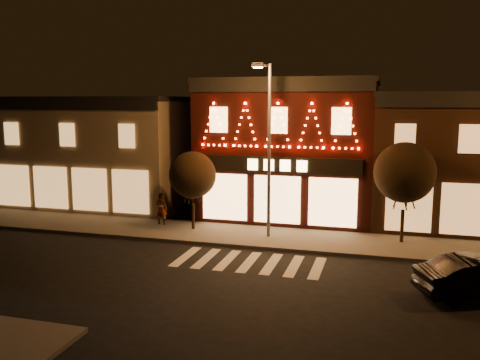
% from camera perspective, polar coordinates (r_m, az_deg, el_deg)
% --- Properties ---
extents(ground, '(120.00, 120.00, 0.00)m').
position_cam_1_polar(ground, '(19.13, -2.12, -12.71)').
color(ground, black).
rests_on(ground, ground).
extents(sidewalk_far, '(44.00, 4.00, 0.15)m').
position_cam_1_polar(sidewalk_far, '(26.10, 7.58, -6.69)').
color(sidewalk_far, '#47423D').
rests_on(sidewalk_far, ground).
extents(building_left, '(12.20, 8.28, 7.30)m').
position_cam_1_polar(building_left, '(36.19, -15.03, 3.19)').
color(building_left, '#7D6C59').
rests_on(building_left, ground).
extents(building_pulp, '(10.20, 8.34, 8.30)m').
position_cam_1_polar(building_pulp, '(31.51, 5.71, 3.57)').
color(building_pulp, black).
rests_on(building_pulp, ground).
extents(building_right_a, '(9.20, 8.28, 7.50)m').
position_cam_1_polar(building_right_a, '(31.33, 23.08, 2.14)').
color(building_right_a, '#382013').
rests_on(building_right_a, ground).
extents(streetlamp_mid, '(0.57, 1.99, 8.67)m').
position_cam_1_polar(streetlamp_mid, '(25.30, 3.10, 4.77)').
color(streetlamp_mid, '#59595E').
rests_on(streetlamp_mid, sidewalk_far).
extents(tree_left, '(2.52, 2.52, 4.22)m').
position_cam_1_polar(tree_left, '(27.39, -5.32, 0.56)').
color(tree_left, black).
rests_on(tree_left, sidewalk_far).
extents(tree_right, '(2.95, 2.95, 4.93)m').
position_cam_1_polar(tree_right, '(25.87, 17.93, 0.79)').
color(tree_right, black).
rests_on(tree_right, sidewalk_far).
extents(pedestrian, '(0.66, 0.44, 1.79)m').
position_cam_1_polar(pedestrian, '(29.03, -8.77, -3.16)').
color(pedestrian, gray).
rests_on(pedestrian, sidewalk_far).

